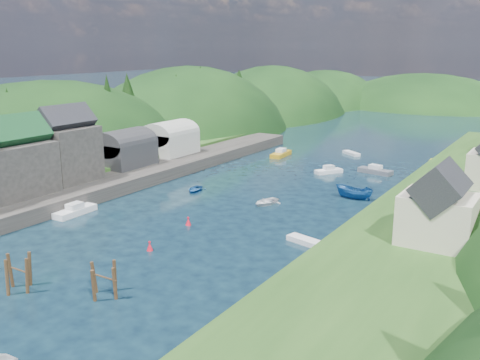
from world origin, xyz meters
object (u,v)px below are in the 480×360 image
Objects in this scene: piling_cluster_near at (19,276)px; piling_cluster_far at (105,283)px; channel_buoy_near at (150,246)px; channel_buoy_far at (188,221)px.

piling_cluster_near is 1.10× the size of piling_cluster_far.
piling_cluster_near is at bearing -104.43° from channel_buoy_near.
channel_buoy_far is at bearing 100.34° from channel_buoy_near.
piling_cluster_near reaches higher than piling_cluster_far.
channel_buoy_near is at bearing -79.66° from channel_buoy_far.
channel_buoy_far is (-1.64, 8.98, 0.00)m from channel_buoy_near.
channel_buoy_near and channel_buoy_far have the same top height.
piling_cluster_near is 8.14m from piling_cluster_far.
piling_cluster_near is 22.74m from channel_buoy_far.
piling_cluster_far is 11.09m from channel_buoy_near.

